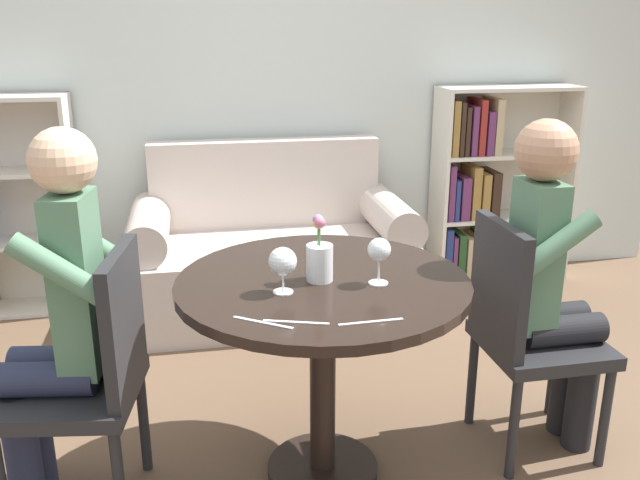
# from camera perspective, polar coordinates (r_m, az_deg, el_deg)

# --- Properties ---
(ground_plane) EXTENTS (16.00, 16.00, 0.00)m
(ground_plane) POSITION_cam_1_polar(r_m,az_deg,el_deg) (2.61, 0.21, -18.88)
(ground_plane) COLOR brown
(back_wall) EXTENTS (5.20, 0.05, 2.70)m
(back_wall) POSITION_cam_1_polar(r_m,az_deg,el_deg) (4.01, -5.15, 14.83)
(back_wall) COLOR silver
(back_wall) RESTS_ON ground_plane
(round_table) EXTENTS (0.98, 0.98, 0.75)m
(round_table) POSITION_cam_1_polar(r_m,az_deg,el_deg) (2.29, 0.23, -6.62)
(round_table) COLOR black
(round_table) RESTS_ON ground_plane
(couch) EXTENTS (1.53, 0.80, 0.92)m
(couch) POSITION_cam_1_polar(r_m,az_deg,el_deg) (3.79, -4.08, -1.36)
(couch) COLOR beige
(couch) RESTS_ON ground_plane
(bookshelf_right) EXTENTS (0.84, 0.28, 1.20)m
(bookshelf_right) POSITION_cam_1_polar(r_m,az_deg,el_deg) (4.32, 13.61, 4.21)
(bookshelf_right) COLOR silver
(bookshelf_right) RESTS_ON ground_plane
(chair_left) EXTENTS (0.48, 0.48, 0.90)m
(chair_left) POSITION_cam_1_polar(r_m,az_deg,el_deg) (2.32, -18.71, -10.52)
(chair_left) COLOR #232326
(chair_left) RESTS_ON ground_plane
(chair_right) EXTENTS (0.43, 0.43, 0.90)m
(chair_right) POSITION_cam_1_polar(r_m,az_deg,el_deg) (2.60, 16.85, -7.11)
(chair_right) COLOR #232326
(chair_right) RESTS_ON ground_plane
(person_left) EXTENTS (0.45, 0.38, 1.28)m
(person_left) POSITION_cam_1_polar(r_m,az_deg,el_deg) (2.28, -21.25, -6.37)
(person_left) COLOR #282D47
(person_left) RESTS_ON ground_plane
(person_right) EXTENTS (0.42, 0.34, 1.26)m
(person_right) POSITION_cam_1_polar(r_m,az_deg,el_deg) (2.57, 18.91, -3.14)
(person_right) COLOR black
(person_right) RESTS_ON ground_plane
(wine_glass_left) EXTENTS (0.09, 0.09, 0.15)m
(wine_glass_left) POSITION_cam_1_polar(r_m,az_deg,el_deg) (2.10, -3.16, -1.93)
(wine_glass_left) COLOR white
(wine_glass_left) RESTS_ON round_table
(wine_glass_right) EXTENTS (0.08, 0.08, 0.15)m
(wine_glass_right) POSITION_cam_1_polar(r_m,az_deg,el_deg) (2.17, 5.01, -0.95)
(wine_glass_right) COLOR white
(wine_glass_right) RESTS_ON round_table
(flower_vase) EXTENTS (0.09, 0.09, 0.22)m
(flower_vase) POSITION_cam_1_polar(r_m,az_deg,el_deg) (2.20, -0.04, -1.48)
(flower_vase) COLOR silver
(flower_vase) RESTS_ON round_table
(knife_left_setting) EXTENTS (0.16, 0.12, 0.00)m
(knife_left_setting) POSITION_cam_1_polar(r_m,az_deg,el_deg) (1.93, -4.84, -6.93)
(knife_left_setting) COLOR silver
(knife_left_setting) RESTS_ON round_table
(fork_left_setting) EXTENTS (0.19, 0.02, 0.00)m
(fork_left_setting) POSITION_cam_1_polar(r_m,az_deg,el_deg) (1.93, 4.32, -6.89)
(fork_left_setting) COLOR silver
(fork_left_setting) RESTS_ON round_table
(knife_right_setting) EXTENTS (0.18, 0.07, 0.00)m
(knife_right_setting) POSITION_cam_1_polar(r_m,az_deg,el_deg) (1.93, -2.04, -6.93)
(knife_right_setting) COLOR silver
(knife_right_setting) RESTS_ON round_table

